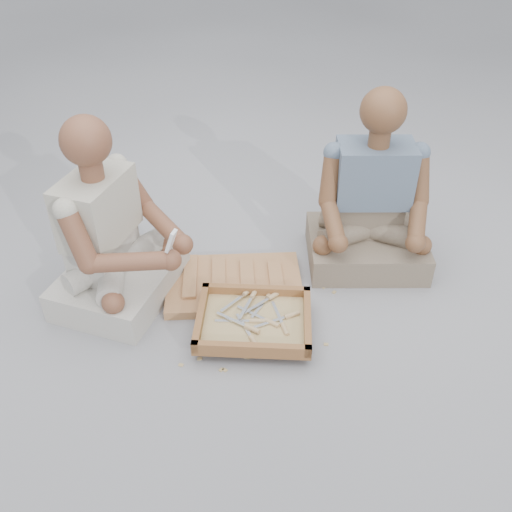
# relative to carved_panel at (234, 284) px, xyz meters

# --- Properties ---
(ground) EXTENTS (60.00, 60.00, 0.00)m
(ground) POSITION_rel_carved_panel_xyz_m (0.11, -0.21, -0.02)
(ground) COLOR #9A9A9F
(ground) RESTS_ON ground
(carved_panel) EXTENTS (0.71, 0.53, 0.04)m
(carved_panel) POSITION_rel_carved_panel_xyz_m (0.00, 0.00, 0.00)
(carved_panel) COLOR olive
(carved_panel) RESTS_ON ground
(tool_tray) EXTENTS (0.52, 0.42, 0.06)m
(tool_tray) POSITION_rel_carved_panel_xyz_m (0.13, -0.29, 0.04)
(tool_tray) COLOR brown
(tool_tray) RESTS_ON carved_panel
(chisel_0) EXTENTS (0.20, 0.13, 0.02)m
(chisel_0) POSITION_rel_carved_panel_xyz_m (0.27, -0.25, 0.05)
(chisel_0) COLOR white
(chisel_0) RESTS_ON tool_tray
(chisel_1) EXTENTS (0.21, 0.11, 0.02)m
(chisel_1) POSITION_rel_carved_panel_xyz_m (0.11, -0.34, 0.06)
(chisel_1) COLOR white
(chisel_1) RESTS_ON tool_tray
(chisel_2) EXTENTS (0.22, 0.04, 0.02)m
(chisel_2) POSITION_rel_carved_panel_xyz_m (0.12, -0.29, 0.05)
(chisel_2) COLOR white
(chisel_2) RESTS_ON tool_tray
(chisel_3) EXTENTS (0.13, 0.20, 0.02)m
(chisel_3) POSITION_rel_carved_panel_xyz_m (0.14, -0.40, 0.05)
(chisel_3) COLOR white
(chisel_3) RESTS_ON tool_tray
(chisel_4) EXTENTS (0.16, 0.18, 0.02)m
(chisel_4) POSITION_rel_carved_panel_xyz_m (0.19, -0.14, 0.06)
(chisel_4) COLOR white
(chisel_4) RESTS_ON tool_tray
(chisel_5) EXTENTS (0.10, 0.21, 0.02)m
(chisel_5) POSITION_rel_carved_panel_xyz_m (0.26, -0.31, 0.05)
(chisel_5) COLOR white
(chisel_5) RESTS_ON tool_tray
(chisel_6) EXTENTS (0.07, 0.22, 0.02)m
(chisel_6) POSITION_rel_carved_panel_xyz_m (0.11, -0.15, 0.06)
(chisel_6) COLOR white
(chisel_6) RESTS_ON tool_tray
(chisel_7) EXTENTS (0.14, 0.19, 0.02)m
(chisel_7) POSITION_rel_carved_panel_xyz_m (0.07, -0.13, 0.06)
(chisel_7) COLOR white
(chisel_7) RESTS_ON tool_tray
(chisel_8) EXTENTS (0.10, 0.21, 0.02)m
(chisel_8) POSITION_rel_carved_panel_xyz_m (0.18, -0.12, 0.05)
(chisel_8) COLOR white
(chisel_8) RESTS_ON tool_tray
(chisel_9) EXTENTS (0.20, 0.12, 0.02)m
(chisel_9) POSITION_rel_carved_panel_xyz_m (0.19, -0.29, 0.05)
(chisel_9) COLOR white
(chisel_9) RESTS_ON tool_tray
(wood_chip_0) EXTENTS (0.02, 0.02, 0.00)m
(wood_chip_0) POSITION_rel_carved_panel_xyz_m (-0.08, -0.48, -0.02)
(wood_chip_0) COLOR tan
(wood_chip_0) RESTS_ON ground
(wood_chip_1) EXTENTS (0.02, 0.02, 0.00)m
(wood_chip_1) POSITION_rel_carved_panel_xyz_m (0.15, 0.08, -0.02)
(wood_chip_1) COLOR tan
(wood_chip_1) RESTS_ON ground
(wood_chip_2) EXTENTS (0.02, 0.02, 0.00)m
(wood_chip_2) POSITION_rel_carved_panel_xyz_m (0.02, -0.52, -0.02)
(wood_chip_2) COLOR tan
(wood_chip_2) RESTS_ON ground
(wood_chip_3) EXTENTS (0.02, 0.02, 0.00)m
(wood_chip_3) POSITION_rel_carved_panel_xyz_m (0.45, -0.33, -0.02)
(wood_chip_3) COLOR tan
(wood_chip_3) RESTS_ON ground
(wood_chip_4) EXTENTS (0.02, 0.02, 0.00)m
(wood_chip_4) POSITION_rel_carved_panel_xyz_m (0.11, -0.18, -0.02)
(wood_chip_4) COLOR tan
(wood_chip_4) RESTS_ON ground
(wood_chip_5) EXTENTS (0.02, 0.02, 0.00)m
(wood_chip_5) POSITION_rel_carved_panel_xyz_m (-0.20, -0.04, -0.02)
(wood_chip_5) COLOR tan
(wood_chip_5) RESTS_ON ground
(wood_chip_6) EXTENTS (0.02, 0.02, 0.00)m
(wood_chip_6) POSITION_rel_carved_panel_xyz_m (0.32, -0.02, -0.02)
(wood_chip_6) COLOR tan
(wood_chip_6) RESTS_ON ground
(wood_chip_7) EXTENTS (0.02, 0.02, 0.00)m
(wood_chip_7) POSITION_rel_carved_panel_xyz_m (0.43, 0.05, -0.02)
(wood_chip_7) COLOR tan
(wood_chip_7) RESTS_ON ground
(wood_chip_8) EXTENTS (0.02, 0.02, 0.00)m
(wood_chip_8) POSITION_rel_carved_panel_xyz_m (-0.15, -0.52, -0.02)
(wood_chip_8) COLOR tan
(wood_chip_8) RESTS_ON ground
(wood_chip_9) EXTENTS (0.02, 0.02, 0.00)m
(wood_chip_9) POSITION_rel_carved_panel_xyz_m (0.12, -0.44, -0.02)
(wood_chip_9) COLOR tan
(wood_chip_9) RESTS_ON ground
(wood_chip_10) EXTENTS (0.02, 0.02, 0.00)m
(wood_chip_10) POSITION_rel_carved_panel_xyz_m (0.11, -0.44, -0.02)
(wood_chip_10) COLOR tan
(wood_chip_10) RESTS_ON ground
(wood_chip_11) EXTENTS (0.02, 0.02, 0.00)m
(wood_chip_11) POSITION_rel_carved_panel_xyz_m (0.48, 0.02, -0.02)
(wood_chip_11) COLOR tan
(wood_chip_11) RESTS_ON ground
(wood_chip_12) EXTENTS (0.02, 0.02, 0.00)m
(wood_chip_12) POSITION_rel_carved_panel_xyz_m (0.04, -0.52, -0.02)
(wood_chip_12) COLOR tan
(wood_chip_12) RESTS_ON ground
(craftsman) EXTENTS (0.65, 0.66, 0.89)m
(craftsman) POSITION_rel_carved_panel_xyz_m (-0.53, -0.11, 0.28)
(craftsman) COLOR #B9B3AC
(craftsman) RESTS_ON ground
(companion) EXTENTS (0.62, 0.52, 0.89)m
(companion) POSITION_rel_carved_panel_xyz_m (0.63, 0.31, 0.28)
(companion) COLOR #746853
(companion) RESTS_ON ground
(mobile_phone) EXTENTS (0.06, 0.05, 0.10)m
(mobile_phone) POSITION_rel_carved_panel_xyz_m (-0.22, -0.23, 0.40)
(mobile_phone) COLOR white
(mobile_phone) RESTS_ON craftsman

